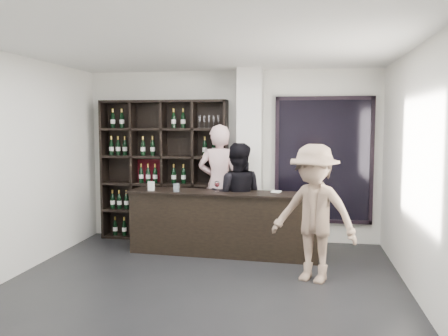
% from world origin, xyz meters
% --- Properties ---
extents(floor, '(5.00, 5.50, 0.01)m').
position_xyz_m(floor, '(0.00, 0.00, -0.01)').
color(floor, black).
rests_on(floor, ground).
extents(wine_shelf, '(2.20, 0.35, 2.40)m').
position_xyz_m(wine_shelf, '(-1.15, 2.57, 1.20)').
color(wine_shelf, black).
rests_on(wine_shelf, floor).
extents(structural_column, '(0.40, 0.40, 2.90)m').
position_xyz_m(structural_column, '(0.35, 2.47, 1.45)').
color(structural_column, silver).
rests_on(structural_column, floor).
extents(glass_panel, '(1.60, 0.08, 2.10)m').
position_xyz_m(glass_panel, '(1.55, 2.69, 1.40)').
color(glass_panel, black).
rests_on(glass_panel, floor).
extents(tasting_counter, '(2.95, 0.62, 0.97)m').
position_xyz_m(tasting_counter, '(0.03, 1.75, 0.49)').
color(tasting_counter, black).
rests_on(tasting_counter, floor).
extents(taster_pink, '(0.74, 0.50, 1.99)m').
position_xyz_m(taster_pink, '(-0.15, 2.40, 1.00)').
color(taster_pink, '#F9C6C6').
rests_on(taster_pink, floor).
extents(taster_black, '(0.84, 0.66, 1.71)m').
position_xyz_m(taster_black, '(0.20, 1.97, 0.85)').
color(taster_black, black).
rests_on(taster_black, floor).
extents(customer, '(1.29, 1.05, 1.75)m').
position_xyz_m(customer, '(1.35, 0.72, 0.87)').
color(customer, '#8D715D').
rests_on(customer, floor).
extents(wine_glass, '(0.10, 0.10, 0.19)m').
position_xyz_m(wine_glass, '(-0.07, 1.71, 1.06)').
color(wine_glass, white).
rests_on(wine_glass, tasting_counter).
extents(spit_cup, '(0.10, 0.10, 0.13)m').
position_xyz_m(spit_cup, '(-0.68, 1.64, 1.03)').
color(spit_cup, '#97A9B9').
rests_on(spit_cup, tasting_counter).
extents(napkin_stack, '(0.16, 0.16, 0.02)m').
position_xyz_m(napkin_stack, '(0.82, 1.83, 0.98)').
color(napkin_stack, white).
rests_on(napkin_stack, tasting_counter).
extents(card_stand, '(0.10, 0.06, 0.14)m').
position_xyz_m(card_stand, '(-1.10, 1.71, 1.04)').
color(card_stand, white).
rests_on(card_stand, tasting_counter).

